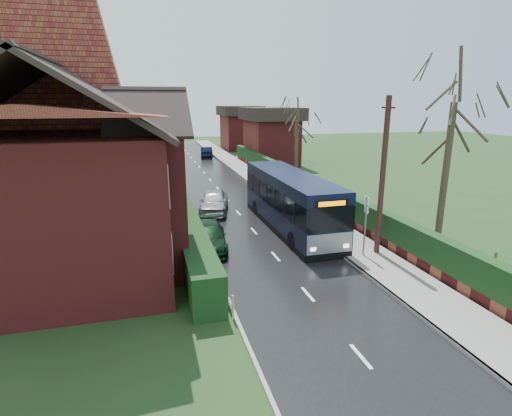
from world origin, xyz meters
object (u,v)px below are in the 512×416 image
object	(u,v)px
car_silver	(214,201)
car_green	(209,237)
bus	(290,202)
telegraph_pole	(382,178)
brick_house	(77,165)
bus_stop_sign	(366,218)

from	to	relation	value
car_silver	car_green	size ratio (longest dim) A/B	1.02
bus	telegraph_pole	bearing A→B (deg)	-63.37
car_green	car_silver	bearing A→B (deg)	84.20
brick_house	bus_stop_sign	world-z (taller)	brick_house
brick_house	bus	world-z (taller)	brick_house
car_green	bus_stop_sign	size ratio (longest dim) A/B	1.43
brick_house	car_silver	size ratio (longest dim) A/B	3.34
car_silver	car_green	world-z (taller)	car_silver
car_green	brick_house	bearing A→B (deg)	178.50
car_green	bus	bearing A→B (deg)	28.17
brick_house	car_silver	xyz separation A→B (m)	(7.23, 5.89, -3.63)
bus_stop_sign	telegraph_pole	world-z (taller)	telegraph_pole
car_green	telegraph_pole	size ratio (longest dim) A/B	0.57
car_green	telegraph_pole	bearing A→B (deg)	-15.21
car_silver	telegraph_pole	size ratio (longest dim) A/B	0.59
telegraph_pole	bus	bearing A→B (deg)	117.65
car_green	bus_stop_sign	xyz separation A→B (m)	(6.90, -3.14, 1.36)
brick_house	car_silver	distance (m)	10.01
bus	car_silver	bearing A→B (deg)	128.35
bus_stop_sign	car_green	bearing A→B (deg)	165.82
bus	bus_stop_sign	world-z (taller)	bus
brick_house	telegraph_pole	xyz separation A→B (m)	(13.53, -3.77, -0.60)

